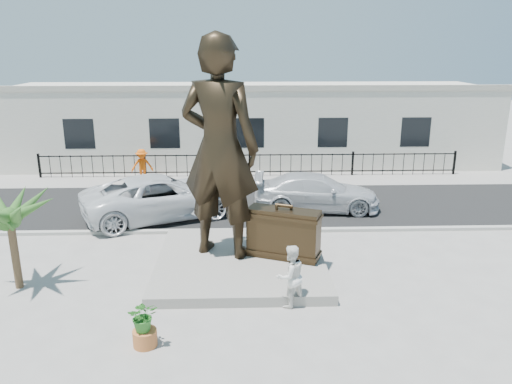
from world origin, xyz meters
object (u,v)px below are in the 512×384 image
tourist (290,276)px  car_white (162,197)px  suitcase (284,233)px  statue (220,149)px

tourist → car_white: size_ratio=0.28×
car_white → suitcase: bearing=-161.0°
statue → tourist: 4.51m
suitcase → car_white: bearing=155.4°
suitcase → tourist: size_ratio=1.29×
suitcase → car_white: (-4.50, 4.76, -0.21)m
car_white → tourist: bearing=-173.0°
tourist → suitcase: bearing=-118.8°
suitcase → car_white: suitcase is taller
suitcase → tourist: bearing=-68.7°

